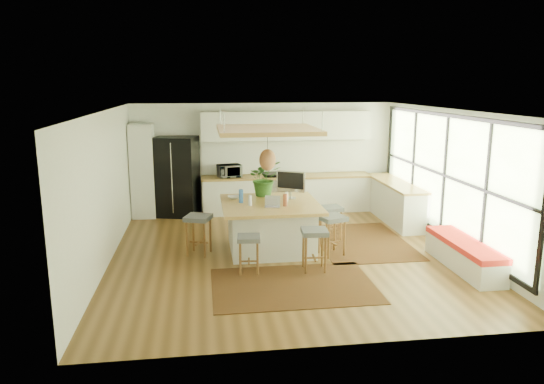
{
  "coord_description": "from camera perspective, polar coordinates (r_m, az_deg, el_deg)",
  "views": [
    {
      "loc": [
        -1.53,
        -9.07,
        3.19
      ],
      "look_at": [
        -0.2,
        0.5,
        1.1
      ],
      "focal_mm": 33.45,
      "sensor_mm": 36.0,
      "label": 1
    }
  ],
  "objects": [
    {
      "name": "wall_left",
      "position": [
        9.41,
        -18.29,
        0.31
      ],
      "size": [
        0.0,
        7.0,
        7.0
      ],
      "primitive_type": "plane",
      "rotation": [
        1.57,
        0.0,
        1.57
      ],
      "color": "silver",
      "rests_on": "ground"
    },
    {
      "name": "back_counter_base",
      "position": [
        12.72,
        1.69,
        -0.28
      ],
      "size": [
        4.2,
        0.6,
        0.88
      ],
      "primitive_type": "cube",
      "color": "silver",
      "rests_on": "floor"
    },
    {
      "name": "monitor",
      "position": [
        10.05,
        2.12,
        0.72
      ],
      "size": [
        0.63,
        0.49,
        0.56
      ],
      "primitive_type": null,
      "rotation": [
        0.0,
        0.0,
        -0.53
      ],
      "color": "#A5A5AA",
      "rests_on": "island"
    },
    {
      "name": "stool_near_right",
      "position": [
        8.8,
        4.78,
        -6.62
      ],
      "size": [
        0.47,
        0.47,
        0.74
      ],
      "primitive_type": null,
      "rotation": [
        0.0,
        0.0,
        -0.07
      ],
      "color": "#4A4E52",
      "rests_on": "floor"
    },
    {
      "name": "window_bench",
      "position": [
        9.52,
        20.78,
        -6.61
      ],
      "size": [
        0.52,
        2.0,
        0.5
      ],
      "primitive_type": null,
      "color": "silver",
      "rests_on": "floor"
    },
    {
      "name": "island_bottle_3",
      "position": [
        9.79,
        1.8,
        -0.57
      ],
      "size": [
        0.07,
        0.07,
        0.19
      ],
      "primitive_type": "cylinder",
      "color": "white",
      "rests_on": "island"
    },
    {
      "name": "island_plant",
      "position": [
        10.3,
        -0.86,
        1.16
      ],
      "size": [
        0.78,
        0.84,
        0.57
      ],
      "primitive_type": "imported",
      "rotation": [
        0.0,
        0.0,
        0.19
      ],
      "color": "#1E4C19",
      "rests_on": "island"
    },
    {
      "name": "rug_right",
      "position": [
        10.58,
        9.97,
        -5.49
      ],
      "size": [
        1.8,
        2.6,
        0.01
      ],
      "primitive_type": "cube",
      "color": "black",
      "rests_on": "floor"
    },
    {
      "name": "fridge",
      "position": [
        12.48,
        -10.64,
        1.54
      ],
      "size": [
        1.12,
        0.97,
        1.93
      ],
      "primitive_type": null,
      "rotation": [
        0.0,
        0.0,
        -0.26
      ],
      "color": "black",
      "rests_on": "floor"
    },
    {
      "name": "island_bottle_2",
      "position": [
        9.44,
        1.56,
        -1.05
      ],
      "size": [
        0.07,
        0.07,
        0.19
      ],
      "primitive_type": "cylinder",
      "color": "#A45436",
      "rests_on": "island"
    },
    {
      "name": "island_bowl",
      "position": [
        10.08,
        -4.31,
        -0.61
      ],
      "size": [
        0.29,
        0.29,
        0.06
      ],
      "primitive_type": "imported",
      "rotation": [
        0.0,
        0.0,
        0.25
      ],
      "color": "white",
      "rests_on": "island"
    },
    {
      "name": "floor",
      "position": [
        9.73,
        1.58,
        -6.93
      ],
      "size": [
        7.0,
        7.0,
        0.0
      ],
      "primitive_type": "plane",
      "color": "#563918",
      "rests_on": "ground"
    },
    {
      "name": "right_counter_top",
      "position": [
        12.15,
        13.79,
        0.99
      ],
      "size": [
        0.64,
        2.54,
        0.05
      ],
      "primitive_type": "cube",
      "color": "olive",
      "rests_on": "right_counter_base"
    },
    {
      "name": "wall_front",
      "position": [
        6.06,
        7.12,
        -5.56
      ],
      "size": [
        6.5,
        0.0,
        6.5
      ],
      "primitive_type": "plane",
      "rotation": [
        -1.57,
        0.0,
        0.0
      ],
      "color": "silver",
      "rests_on": "ground"
    },
    {
      "name": "stool_right_back",
      "position": [
        10.55,
        6.62,
        -3.45
      ],
      "size": [
        0.47,
        0.47,
        0.7
      ],
      "primitive_type": null,
      "rotation": [
        0.0,
        0.0,
        1.72
      ],
      "color": "#4A4E52",
      "rests_on": "floor"
    },
    {
      "name": "wall_back",
      "position": [
        12.79,
        -0.96,
        3.93
      ],
      "size": [
        6.5,
        0.0,
        6.5
      ],
      "primitive_type": "plane",
      "rotation": [
        1.57,
        0.0,
        0.0
      ],
      "color": "silver",
      "rests_on": "ground"
    },
    {
      "name": "stool_right_front",
      "position": [
        9.63,
        6.73,
        -5.0
      ],
      "size": [
        0.57,
        0.57,
        0.76
      ],
      "primitive_type": null,
      "rotation": [
        0.0,
        0.0,
        1.88
      ],
      "color": "#4A4E52",
      "rests_on": "floor"
    },
    {
      "name": "back_counter_top",
      "position": [
        12.63,
        1.7,
        1.76
      ],
      "size": [
        4.24,
        0.64,
        0.05
      ],
      "primitive_type": "cube",
      "color": "olive",
      "rests_on": "back_counter_base"
    },
    {
      "name": "stool_near_left",
      "position": [
        8.69,
        -2.62,
        -6.84
      ],
      "size": [
        0.42,
        0.42,
        0.65
      ],
      "primitive_type": null,
      "rotation": [
        0.0,
        0.0,
        -0.1
      ],
      "color": "#4A4E52",
      "rests_on": "floor"
    },
    {
      "name": "wall_right",
      "position": [
        10.41,
        19.57,
        1.32
      ],
      "size": [
        0.0,
        7.0,
        7.0
      ],
      "primitive_type": "plane",
      "rotation": [
        1.57,
        0.0,
        -1.57
      ],
      "color": "silver",
      "rests_on": "ground"
    },
    {
      "name": "upper_cabinets",
      "position": [
        12.6,
        1.63,
        7.47
      ],
      "size": [
        4.2,
        0.34,
        0.7
      ],
      "primitive_type": "cube",
      "color": "silver",
      "rests_on": "wall_back"
    },
    {
      "name": "island_bottle_1",
      "position": [
        9.51,
        -2.46,
        -0.97
      ],
      "size": [
        0.07,
        0.07,
        0.19
      ],
      "primitive_type": "cylinder",
      "color": "white",
      "rests_on": "island"
    },
    {
      "name": "rug_near",
      "position": [
        8.27,
        2.4,
        -10.45
      ],
      "size": [
        2.6,
        1.8,
        0.01
      ],
      "primitive_type": "cube",
      "color": "black",
      "rests_on": "floor"
    },
    {
      "name": "window_wall",
      "position": [
        10.39,
        19.44,
        1.59
      ],
      "size": [
        0.1,
        6.2,
        2.6
      ],
      "primitive_type": null,
      "color": "black",
      "rests_on": "wall_right"
    },
    {
      "name": "island",
      "position": [
        9.83,
        -0.19,
        -3.87
      ],
      "size": [
        1.85,
        1.85,
        0.93
      ],
      "primitive_type": null,
      "color": "olive",
      "rests_on": "floor"
    },
    {
      "name": "microwave",
      "position": [
        12.41,
        -4.83,
        2.53
      ],
      "size": [
        0.61,
        0.42,
        0.38
      ],
      "primitive_type": "imported",
      "rotation": [
        0.0,
        0.0,
        0.22
      ],
      "color": "#A5A5AA",
      "rests_on": "back_counter_top"
    },
    {
      "name": "backsplash",
      "position": [
        12.85,
        1.49,
        3.97
      ],
      "size": [
        4.2,
        0.02,
        0.8
      ],
      "primitive_type": "cube",
      "color": "white",
      "rests_on": "wall_back"
    },
    {
      "name": "stool_left_side",
      "position": [
        9.69,
        -8.24,
        -4.93
      ],
      "size": [
        0.57,
        0.57,
        0.76
      ],
      "primitive_type": null,
      "rotation": [
        0.0,
        0.0,
        -1.91
      ],
      "color": "#4A4E52",
      "rests_on": "floor"
    },
    {
      "name": "ceiling_panel",
      "position": [
        9.61,
        -0.51,
        5.4
      ],
      "size": [
        1.86,
        1.86,
        0.8
      ],
      "primitive_type": null,
      "color": "olive",
      "rests_on": "ceiling"
    },
    {
      "name": "laptop",
      "position": [
        9.37,
        0.03,
        -0.99
      ],
      "size": [
        0.34,
        0.35,
        0.21
      ],
      "primitive_type": null,
      "rotation": [
        0.0,
        0.0,
        -0.2
      ],
      "color": "#A5A5AA",
      "rests_on": "island"
    },
    {
      "name": "range",
      "position": [
        12.67,
        0.57,
        -0.05
      ],
      "size": [
        0.76,
        0.62,
        1.0
      ],
      "primitive_type": null,
      "color": "#A5A5AA",
      "rests_on": "floor"
    },
    {
      "name": "ceiling",
      "position": [
        9.21,
        1.68,
        9.16
      ],
      "size": [
        7.0,
        7.0,
        0.0
      ],
      "primitive_type": "plane",
      "rotation": [
        3.14,
        0.0,
        0.0
      ],
      "color": "white",
      "rests_on": "ground"
    },
    {
      "name": "pantry",
      "position": [
        12.5,
        -14.33,
        2.32
      ],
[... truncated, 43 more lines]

